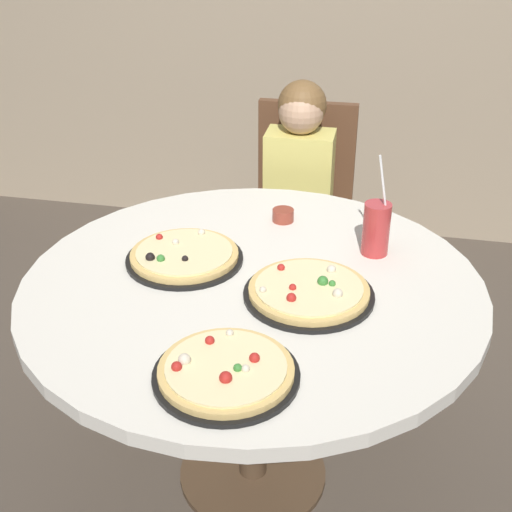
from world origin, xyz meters
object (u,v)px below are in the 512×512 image
(dining_table, at_px, (252,307))
(chair_wooden, at_px, (301,207))
(pizza_cheese, at_px, (226,371))
(soda_cup, at_px, (376,229))
(sauce_bowl, at_px, (283,215))
(pizza_pepperoni, at_px, (184,256))
(diner_child, at_px, (295,237))
(pizza_veggie, at_px, (309,291))

(dining_table, relative_size, chair_wooden, 1.36)
(pizza_cheese, bearing_deg, soda_cup, 65.99)
(chair_wooden, xyz_separation_m, soda_cup, (0.32, -0.75, 0.30))
(dining_table, bearing_deg, pizza_cheese, -85.86)
(sauce_bowl, bearing_deg, pizza_cheese, -89.16)
(pizza_cheese, bearing_deg, sauce_bowl, 90.84)
(soda_cup, bearing_deg, pizza_pepperoni, -163.22)
(chair_wooden, height_order, soda_cup, soda_cup)
(dining_table, height_order, pizza_pepperoni, pizza_pepperoni)
(pizza_cheese, relative_size, sauce_bowl, 4.76)
(diner_child, distance_m, pizza_pepperoni, 0.81)
(chair_wooden, relative_size, pizza_cheese, 2.85)
(sauce_bowl, bearing_deg, pizza_pepperoni, -126.30)
(chair_wooden, bearing_deg, pizza_pepperoni, -103.37)
(pizza_cheese, bearing_deg, chair_wooden, 91.31)
(dining_table, relative_size, sauce_bowl, 18.39)
(diner_child, xyz_separation_m, pizza_cheese, (0.03, -1.22, 0.28))
(pizza_cheese, xyz_separation_m, soda_cup, (0.29, 0.65, 0.06))
(pizza_cheese, bearing_deg, pizza_pepperoni, 116.80)
(dining_table, xyz_separation_m, diner_child, (0.00, 0.79, -0.18))
(diner_child, height_order, soda_cup, diner_child)
(dining_table, relative_size, pizza_pepperoni, 3.76)
(sauce_bowl, bearing_deg, diner_child, 92.52)
(diner_child, bearing_deg, pizza_cheese, -88.60)
(chair_wooden, xyz_separation_m, pizza_cheese, (0.03, -1.40, 0.24))
(diner_child, bearing_deg, chair_wooden, 90.76)
(pizza_pepperoni, bearing_deg, diner_child, 73.26)
(chair_wooden, height_order, pizza_veggie, chair_wooden)
(pizza_cheese, bearing_deg, diner_child, 91.40)
(dining_table, xyz_separation_m, pizza_cheese, (0.03, -0.42, 0.11))
(chair_wooden, relative_size, sauce_bowl, 13.57)
(pizza_pepperoni, bearing_deg, sauce_bowl, 53.70)
(sauce_bowl, bearing_deg, dining_table, -92.79)
(chair_wooden, distance_m, diner_child, 0.19)
(pizza_veggie, bearing_deg, pizza_pepperoni, 162.77)
(pizza_pepperoni, distance_m, sauce_bowl, 0.40)
(dining_table, distance_m, pizza_veggie, 0.20)
(pizza_cheese, relative_size, pizza_pepperoni, 0.97)
(dining_table, height_order, sauce_bowl, sauce_bowl)
(pizza_pepperoni, bearing_deg, soda_cup, 16.78)
(pizza_veggie, bearing_deg, diner_child, 101.02)
(diner_child, height_order, pizza_cheese, diner_child)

